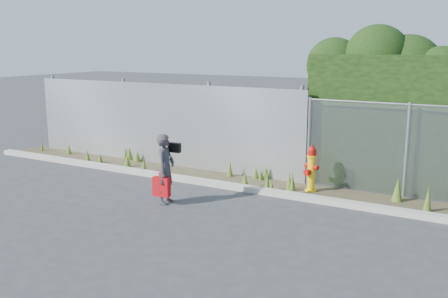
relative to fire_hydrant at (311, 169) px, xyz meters
name	(u,v)px	position (x,y,z in m)	size (l,w,h in m)	color
ground	(202,214)	(-1.32, -2.45, -0.51)	(80.00, 80.00, 0.00)	#353638
curb	(244,188)	(-1.32, -0.65, -0.45)	(16.00, 0.22, 0.12)	#ABA69B
weed_strip	(257,179)	(-1.31, -0.01, -0.39)	(16.00, 1.28, 0.54)	#423725
corrugated_fence	(158,124)	(-4.57, 0.56, 0.59)	(8.50, 0.21, 2.30)	#B2B4B9
fire_hydrant	(311,169)	(0.00, 0.00, 0.00)	(0.35, 0.32, 1.06)	yellow
woman	(166,169)	(-2.35, -2.20, 0.21)	(0.53, 0.35, 1.44)	#0D5055
red_tote_bag	(161,187)	(-2.36, -2.35, -0.13)	(0.36, 0.13, 0.47)	red
black_shoulder_bag	(174,148)	(-2.24, -2.02, 0.63)	(0.26, 0.11, 0.20)	black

